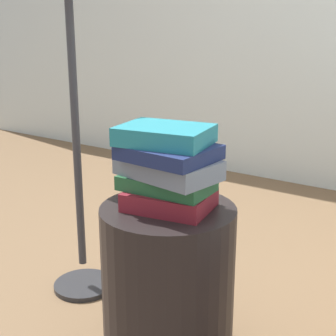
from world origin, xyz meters
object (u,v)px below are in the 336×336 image
at_px(side_table, 168,286).
at_px(book_forest, 167,183).
at_px(book_slate, 166,167).
at_px(book_teal, 166,135).
at_px(book_navy, 169,152).
at_px(book_maroon, 170,199).

height_order(side_table, book_forest, book_forest).
relative_size(side_table, book_slate, 1.81).
distance_m(side_table, book_teal, 0.47).
relative_size(book_navy, book_teal, 0.99).
distance_m(book_maroon, book_slate, 0.10).
distance_m(book_forest, book_navy, 0.10).
xyz_separation_m(book_forest, book_slate, (0.00, -0.01, 0.05)).
xyz_separation_m(book_maroon, book_navy, (0.00, -0.01, 0.14)).
bearing_deg(side_table, book_maroon, 8.27).
bearing_deg(side_table, book_slate, -170.04).
distance_m(book_slate, book_navy, 0.05).
xyz_separation_m(side_table, book_slate, (-0.00, -0.00, 0.38)).
distance_m(book_forest, book_teal, 0.14).
height_order(side_table, book_teal, book_teal).
xyz_separation_m(book_forest, book_teal, (-0.01, -0.00, 0.14)).
distance_m(book_forest, book_slate, 0.05).
bearing_deg(book_maroon, book_forest, 149.88).
bearing_deg(book_slate, book_forest, 100.95).
distance_m(book_navy, book_teal, 0.05).
relative_size(book_maroon, book_navy, 0.96).
height_order(book_forest, book_slate, book_slate).
relative_size(book_maroon, book_teal, 0.95).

